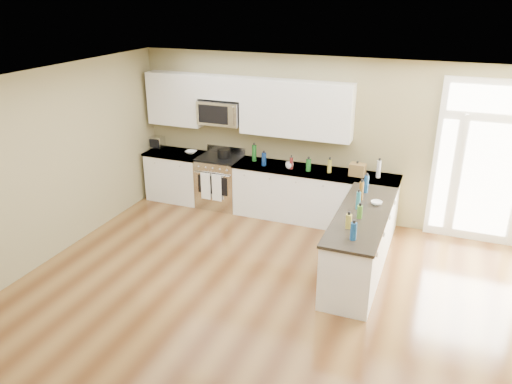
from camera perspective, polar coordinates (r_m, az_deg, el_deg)
ground at (r=5.91m, az=-2.08°, el=-17.92°), size 8.00×8.00×0.00m
room_shell at (r=4.98m, az=-2.35°, el=-2.72°), size 8.00×8.00×8.00m
back_cabinet_left at (r=9.73m, az=-9.00°, el=1.69°), size 1.10×0.66×0.94m
back_cabinet_right at (r=8.74m, az=6.60°, el=-0.59°), size 2.85×0.66×0.94m
peninsula_cabinet at (r=7.26m, az=11.81°, el=-5.96°), size 0.69×2.32×0.94m
upper_cabinet_left at (r=9.44m, az=-9.16°, el=10.47°), size 1.04×0.33×0.95m
upper_cabinet_right at (r=8.53m, az=4.58°, el=9.41°), size 1.94×0.33×0.95m
upper_cabinet_short at (r=8.96m, az=-4.00°, el=11.85°), size 0.82×0.33×0.40m
microwave at (r=9.02m, az=-4.04°, el=9.06°), size 0.78×0.41×0.42m
entry_door at (r=8.49m, az=25.27°, el=2.88°), size 1.70×0.10×2.60m
kitchen_range at (r=9.30m, az=-4.12°, el=1.21°), size 0.78×0.69×1.08m
stockpot at (r=9.10m, az=-3.69°, el=4.50°), size 0.26×0.26×0.18m
toaster_oven at (r=9.89m, az=-11.23°, el=5.62°), size 0.26×0.21×0.22m
cardboard_box at (r=8.38m, az=11.51°, el=2.52°), size 0.26×0.20×0.20m
bowl_left at (r=9.45m, az=-7.44°, el=4.54°), size 0.21×0.21×0.05m
bowl_peninsula at (r=7.34m, az=13.61°, el=-1.22°), size 0.19×0.19×0.05m
cup_counter at (r=8.58m, az=3.84°, el=3.05°), size 0.15×0.15×0.11m
counter_bottles at (r=7.82m, az=8.04°, el=1.44°), size 2.33×2.45×0.29m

